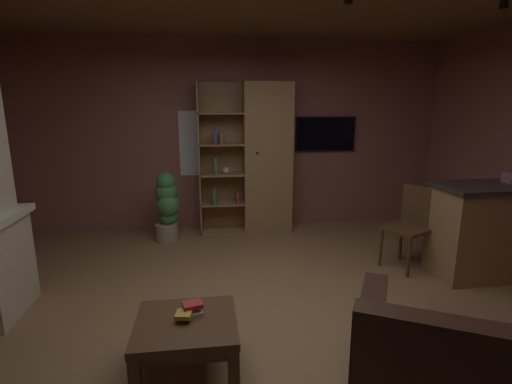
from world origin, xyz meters
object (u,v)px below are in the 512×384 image
at_px(table_book_2, 192,305).
at_px(wall_mounted_tv, 325,134).
at_px(table_book_1, 184,315).
at_px(bookshelf_cabinet, 261,159).
at_px(table_book_0, 194,313).
at_px(coffee_table, 186,332).
at_px(tissue_box, 510,178).
at_px(potted_floor_plant, 167,205).
at_px(dining_chair, 411,222).
at_px(kitchen_bar_counter, 499,230).

xyz_separation_m(table_book_2, wall_mounted_tv, (1.92, 3.19, 0.91)).
bearing_deg(table_book_1, bookshelf_cabinet, 72.39).
bearing_deg(wall_mounted_tv, table_book_0, -120.96).
bearing_deg(coffee_table, table_book_1, 164.76).
xyz_separation_m(bookshelf_cabinet, tissue_box, (2.41, -1.80, 0.00)).
xyz_separation_m(table_book_1, potted_floor_plant, (-0.36, 2.74, 0.04)).
relative_size(bookshelf_cabinet, table_book_2, 16.15).
height_order(table_book_2, dining_chair, dining_chair).
xyz_separation_m(table_book_1, wall_mounted_tv, (1.98, 3.26, 0.94)).
bearing_deg(kitchen_bar_counter, table_book_0, -160.94).
bearing_deg(tissue_box, table_book_1, -159.66).
height_order(bookshelf_cabinet, coffee_table, bookshelf_cabinet).
height_order(tissue_box, dining_chair, tissue_box).
bearing_deg(coffee_table, bookshelf_cabinet, 72.63).
distance_m(potted_floor_plant, wall_mounted_tv, 2.56).
height_order(table_book_2, potted_floor_plant, potted_floor_plant).
height_order(tissue_box, potted_floor_plant, tissue_box).
height_order(kitchen_bar_counter, dining_chair, kitchen_bar_counter).
xyz_separation_m(kitchen_bar_counter, coffee_table, (-3.25, -1.17, -0.18)).
bearing_deg(wall_mounted_tv, tissue_box, -55.16).
bearing_deg(table_book_2, table_book_1, -128.16).
distance_m(bookshelf_cabinet, coffee_table, 3.28).
bearing_deg(coffee_table, tissue_box, 20.47).
height_order(kitchen_bar_counter, coffee_table, kitchen_bar_counter).
bearing_deg(table_book_0, bookshelf_cabinet, 73.13).
relative_size(potted_floor_plant, wall_mounted_tv, 1.04).
bearing_deg(kitchen_bar_counter, tissue_box, 35.02).
distance_m(table_book_1, table_book_2, 0.10).
height_order(tissue_box, table_book_2, tissue_box).
bearing_deg(tissue_box, potted_floor_plant, 158.23).
relative_size(bookshelf_cabinet, kitchen_bar_counter, 1.51).
relative_size(table_book_1, dining_chair, 0.12).
relative_size(kitchen_bar_counter, dining_chair, 1.52).
relative_size(kitchen_bar_counter, potted_floor_plant, 1.49).
xyz_separation_m(coffee_table, table_book_1, (-0.01, 0.00, 0.13)).
distance_m(kitchen_bar_counter, coffee_table, 3.46).
relative_size(bookshelf_cabinet, coffee_table, 3.18).
bearing_deg(kitchen_bar_counter, coffee_table, -160.12).
height_order(kitchen_bar_counter, table_book_1, kitchen_bar_counter).
bearing_deg(table_book_2, wall_mounted_tv, 58.90).
relative_size(bookshelf_cabinet, dining_chair, 2.31).
distance_m(bookshelf_cabinet, table_book_2, 3.16).
distance_m(tissue_box, potted_floor_plant, 4.06).
bearing_deg(tissue_box, table_book_0, -160.31).
bearing_deg(table_book_1, kitchen_bar_counter, 19.75).
distance_m(tissue_box, table_book_1, 3.65).
relative_size(coffee_table, potted_floor_plant, 0.71).
distance_m(coffee_table, potted_floor_plant, 2.78).
distance_m(table_book_0, table_book_1, 0.10).
distance_m(table_book_2, wall_mounted_tv, 3.83).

